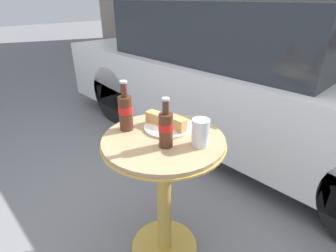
{
  "coord_description": "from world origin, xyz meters",
  "views": [
    {
      "loc": [
        0.8,
        -0.74,
        1.35
      ],
      "look_at": [
        0.0,
        0.03,
        0.8
      ],
      "focal_mm": 28.0,
      "sensor_mm": 36.0,
      "label": 1
    }
  ],
  "objects_px": {
    "cola_bottle_left": "(126,111)",
    "drinking_glass": "(200,134)",
    "lunch_plate_near": "(167,124)",
    "parked_car": "(251,77)",
    "bistro_table": "(164,176)",
    "cola_bottle_right": "(166,128)"
  },
  "relations": [
    {
      "from": "cola_bottle_right",
      "to": "drinking_glass",
      "type": "distance_m",
      "value": 0.16
    },
    {
      "from": "lunch_plate_near",
      "to": "parked_car",
      "type": "xyz_separation_m",
      "value": [
        -0.42,
        1.57,
        -0.15
      ]
    },
    {
      "from": "cola_bottle_left",
      "to": "parked_car",
      "type": "relative_size",
      "value": 0.06
    },
    {
      "from": "lunch_plate_near",
      "to": "parked_car",
      "type": "relative_size",
      "value": 0.06
    },
    {
      "from": "bistro_table",
      "to": "cola_bottle_left",
      "type": "xyz_separation_m",
      "value": [
        -0.19,
        -0.07,
        0.33
      ]
    },
    {
      "from": "bistro_table",
      "to": "drinking_glass",
      "type": "xyz_separation_m",
      "value": [
        0.17,
        0.07,
        0.28
      ]
    },
    {
      "from": "cola_bottle_left",
      "to": "parked_car",
      "type": "xyz_separation_m",
      "value": [
        -0.29,
        1.73,
        -0.22
      ]
    },
    {
      "from": "drinking_glass",
      "to": "cola_bottle_left",
      "type": "bearing_deg",
      "value": -158.31
    },
    {
      "from": "bistro_table",
      "to": "cola_bottle_right",
      "type": "bearing_deg",
      "value": -35.67
    },
    {
      "from": "bistro_table",
      "to": "parked_car",
      "type": "height_order",
      "value": "parked_car"
    },
    {
      "from": "cola_bottle_left",
      "to": "drinking_glass",
      "type": "height_order",
      "value": "cola_bottle_left"
    },
    {
      "from": "cola_bottle_left",
      "to": "cola_bottle_right",
      "type": "height_order",
      "value": "cola_bottle_left"
    },
    {
      "from": "cola_bottle_right",
      "to": "cola_bottle_left",
      "type": "bearing_deg",
      "value": -173.99
    },
    {
      "from": "drinking_glass",
      "to": "parked_car",
      "type": "distance_m",
      "value": 1.72
    },
    {
      "from": "lunch_plate_near",
      "to": "parked_car",
      "type": "bearing_deg",
      "value": 104.85
    },
    {
      "from": "cola_bottle_left",
      "to": "lunch_plate_near",
      "type": "height_order",
      "value": "cola_bottle_left"
    },
    {
      "from": "bistro_table",
      "to": "lunch_plate_near",
      "type": "bearing_deg",
      "value": 126.84
    },
    {
      "from": "bistro_table",
      "to": "lunch_plate_near",
      "type": "distance_m",
      "value": 0.27
    },
    {
      "from": "lunch_plate_near",
      "to": "bistro_table",
      "type": "bearing_deg",
      "value": -53.16
    },
    {
      "from": "bistro_table",
      "to": "parked_car",
      "type": "distance_m",
      "value": 1.72
    },
    {
      "from": "drinking_glass",
      "to": "parked_car",
      "type": "xyz_separation_m",
      "value": [
        -0.64,
        1.59,
        -0.18
      ]
    },
    {
      "from": "cola_bottle_left",
      "to": "drinking_glass",
      "type": "distance_m",
      "value": 0.39
    }
  ]
}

